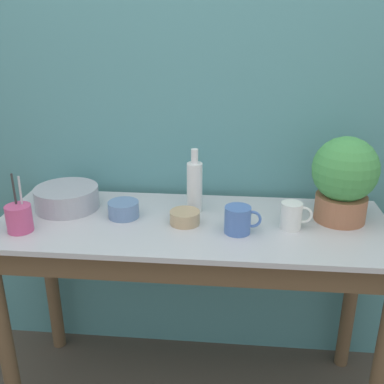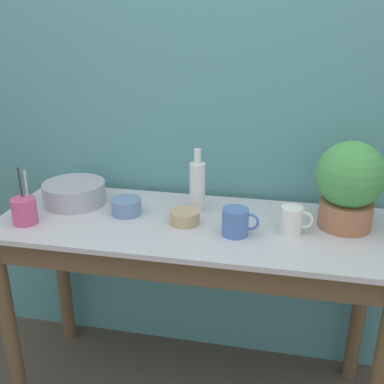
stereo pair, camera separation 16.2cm
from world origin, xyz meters
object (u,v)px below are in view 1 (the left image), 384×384
Objects in this scene: bottle_tall at (194,186)px; mug_blue at (238,220)px; potted_plant at (344,177)px; mug_white at (292,216)px; bowl_wash_large at (67,198)px; bowl_small_blue at (124,209)px; utensil_cup at (19,218)px; bowl_small_tan at (185,217)px.

bottle_tall is 1.93× the size of mug_blue.
bottle_tall is 0.25m from mug_blue.
mug_white is at bearing -154.13° from potted_plant.
potted_plant reaches higher than mug_blue.
bowl_wash_large is 1.00× the size of bottle_tall.
mug_blue is (0.17, -0.17, -0.06)m from bottle_tall.
bowl_wash_large is at bearing 165.58° from bowl_small_blue.
bowl_small_blue is at bearing -14.42° from bowl_wash_large.
utensil_cup is at bearing -169.98° from potted_plant.
bowl_wash_large is 0.69m from mug_blue.
mug_white is 0.98× the size of bowl_small_blue.
bottle_tall is (0.50, 0.02, 0.06)m from bowl_wash_large.
bottle_tall is at bearing 161.45° from mug_white.
potted_plant is 0.60m from bowl_small_tan.
utensil_cup is (-1.15, -0.20, -0.12)m from potted_plant.
bowl_small_blue is (-0.43, 0.09, -0.02)m from mug_blue.
mug_white reaches higher than bowl_small_blue.
bowl_small_blue is (-0.81, -0.05, -0.14)m from potted_plant.
utensil_cup is (-0.58, -0.12, 0.03)m from bowl_small_tan.
potted_plant reaches higher than bowl_small_tan.
bottle_tall is 1.19× the size of utensil_cup.
mug_white is at bearing -6.76° from bowl_wash_large.
bottle_tall is at bearing 21.41° from utensil_cup.
potted_plant is 2.87× the size of bowl_small_tan.
mug_white reaches higher than mug_blue.
mug_white is at bearing -3.69° from bowl_small_blue.
mug_blue is at bearing 4.51° from utensil_cup.
mug_blue is 0.44m from bowl_small_blue.
bowl_small_tan is at bearing -171.40° from potted_plant.
mug_white is (0.36, -0.12, -0.06)m from bottle_tall.
potted_plant reaches higher than mug_white.
bowl_wash_large is at bearing 168.43° from bowl_small_tan.
bowl_wash_large is 1.92× the size of mug_blue.
utensil_cup is (-0.77, -0.06, 0.00)m from mug_blue.
mug_blue is (-0.38, -0.14, -0.12)m from potted_plant.
bowl_small_tan is at bearing -8.61° from bowl_small_blue.
utensil_cup reaches higher than mug_blue.
bowl_small_blue is at bearing -176.42° from potted_plant.
utensil_cup is at bearing -113.80° from bowl_wash_large.
mug_white is 1.03× the size of bowl_small_tan.
bowl_wash_large is at bearing 179.36° from potted_plant.
mug_blue is at bearing -15.87° from bowl_small_tan.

